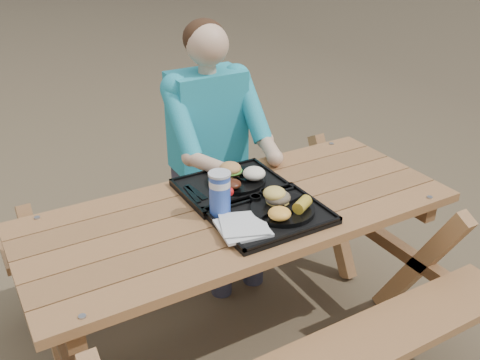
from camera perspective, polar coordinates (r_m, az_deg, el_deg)
ground at (r=2.68m, az=-0.00°, el=-16.95°), size 60.00×60.00×0.00m
picnic_table at (r=2.44m, az=-0.00°, el=-10.62°), size 1.80×1.49×0.75m
tray_near at (r=2.15m, az=3.25°, el=-3.92°), size 0.45×0.35×0.02m
tray_far at (r=2.37m, az=-0.88°, el=-0.75°), size 0.45×0.35×0.02m
plate_near at (r=2.16m, az=4.56°, el=-3.15°), size 0.26×0.26×0.02m
plate_far at (r=2.38m, az=-0.37°, el=-0.06°), size 0.26×0.26×0.02m
napkin_stack at (r=2.04m, az=0.30°, el=-5.03°), size 0.21×0.21×0.02m
soda_cup at (r=2.11m, az=-2.16°, el=-1.54°), size 0.08×0.08×0.17m
condiment_bbq at (r=2.22m, az=1.67°, el=-2.03°), size 0.05×0.05×0.03m
condiment_mustard at (r=2.26m, az=2.83°, el=-1.50°), size 0.06×0.06×0.03m
sandwich at (r=2.17m, az=4.08°, el=-1.18°), size 0.10×0.10×0.10m
mac_cheese at (r=2.07m, az=4.24°, el=-3.59°), size 0.09×0.09×0.05m
corn_cob at (r=2.13m, az=6.66°, el=-2.61°), size 0.11×0.11×0.05m
cutlery_far at (r=2.30m, az=-4.74°, el=-1.30°), size 0.04×0.16×0.01m
burger at (r=2.39m, az=-1.06°, el=1.53°), size 0.10×0.10×0.09m
baked_beans at (r=2.29m, az=-0.86°, el=-0.44°), size 0.08×0.08×0.04m
potato_salad at (r=2.36m, az=1.52°, el=0.71°), size 0.10×0.10×0.06m
diner at (r=2.89m, az=-3.24°, el=2.02°), size 0.48×0.84×1.28m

